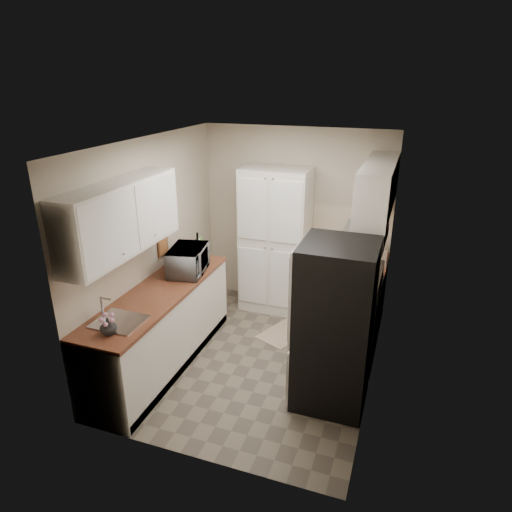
# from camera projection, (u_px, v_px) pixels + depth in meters

# --- Properties ---
(ground) EXTENTS (3.20, 3.20, 0.00)m
(ground) POSITION_uv_depth(u_px,v_px,m) (257.00, 358.00, 5.38)
(ground) COLOR #665B4C
(ground) RESTS_ON ground
(room_shell) EXTENTS (2.64, 3.24, 2.52)m
(room_shell) POSITION_uv_depth(u_px,v_px,m) (255.00, 227.00, 4.78)
(room_shell) COLOR beige
(room_shell) RESTS_ON ground
(pantry_cabinet) EXTENTS (0.90, 0.55, 2.00)m
(pantry_cabinet) POSITION_uv_depth(u_px,v_px,m) (275.00, 241.00, 6.23)
(pantry_cabinet) COLOR silver
(pantry_cabinet) RESTS_ON ground
(base_cabinet_left) EXTENTS (0.60, 2.30, 0.88)m
(base_cabinet_left) POSITION_uv_depth(u_px,v_px,m) (162.00, 329.00, 5.15)
(base_cabinet_left) COLOR silver
(base_cabinet_left) RESTS_ON ground
(countertop_left) EXTENTS (0.63, 2.33, 0.04)m
(countertop_left) POSITION_uv_depth(u_px,v_px,m) (159.00, 292.00, 4.98)
(countertop_left) COLOR brown
(countertop_left) RESTS_ON base_cabinet_left
(base_cabinet_right) EXTENTS (0.60, 0.80, 0.88)m
(base_cabinet_right) POSITION_uv_depth(u_px,v_px,m) (359.00, 295.00, 5.96)
(base_cabinet_right) COLOR silver
(base_cabinet_right) RESTS_ON ground
(countertop_right) EXTENTS (0.63, 0.83, 0.04)m
(countertop_right) POSITION_uv_depth(u_px,v_px,m) (362.00, 262.00, 5.79)
(countertop_right) COLOR brown
(countertop_right) RESTS_ON base_cabinet_right
(electric_range) EXTENTS (0.71, 0.78, 1.13)m
(electric_range) POSITION_uv_depth(u_px,v_px,m) (348.00, 321.00, 5.25)
(electric_range) COLOR #B7B7BC
(electric_range) RESTS_ON ground
(refrigerator) EXTENTS (0.70, 0.72, 1.70)m
(refrigerator) POSITION_uv_depth(u_px,v_px,m) (335.00, 326.00, 4.42)
(refrigerator) COLOR #B7B7BC
(refrigerator) RESTS_ON ground
(microwave) EXTENTS (0.49, 0.63, 0.32)m
(microwave) POSITION_uv_depth(u_px,v_px,m) (188.00, 260.00, 5.38)
(microwave) COLOR #B1B1B5
(microwave) RESTS_ON countertop_left
(wine_bottle) EXTENTS (0.08, 0.08, 0.32)m
(wine_bottle) POSITION_uv_depth(u_px,v_px,m) (198.00, 247.00, 5.78)
(wine_bottle) COLOR black
(wine_bottle) RESTS_ON countertop_left
(flower_vase) EXTENTS (0.19, 0.19, 0.16)m
(flower_vase) POSITION_uv_depth(u_px,v_px,m) (108.00, 326.00, 4.12)
(flower_vase) COLOR white
(flower_vase) RESTS_ON countertop_left
(cutting_board) EXTENTS (0.09, 0.22, 0.29)m
(cutting_board) POSITION_uv_depth(u_px,v_px,m) (203.00, 250.00, 5.72)
(cutting_board) COLOR #4D873B
(cutting_board) RESTS_ON countertop_left
(toaster_oven) EXTENTS (0.43, 0.48, 0.23)m
(toaster_oven) POSITION_uv_depth(u_px,v_px,m) (370.00, 253.00, 5.70)
(toaster_oven) COLOR #B3B2B7
(toaster_oven) RESTS_ON countertop_right
(fruit_basket) EXTENTS (0.28, 0.28, 0.09)m
(fruit_basket) POSITION_uv_depth(u_px,v_px,m) (373.00, 242.00, 5.63)
(fruit_basket) COLOR #DE4711
(fruit_basket) RESTS_ON toaster_oven
(kitchen_mat) EXTENTS (0.68, 0.82, 0.01)m
(kitchen_mat) POSITION_uv_depth(u_px,v_px,m) (285.00, 333.00, 5.91)
(kitchen_mat) COLOR tan
(kitchen_mat) RESTS_ON ground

